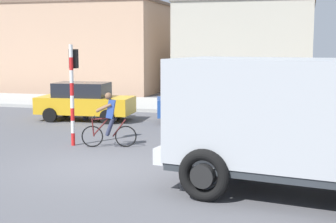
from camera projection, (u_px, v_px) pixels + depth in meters
The scene contains 10 objects.
ground_plane at pixel (96, 167), 13.05m from camera, with size 120.00×120.00×0.00m, color #56565B.
sidewalk_far at pixel (200, 106), 25.45m from camera, with size 80.00×5.00×0.16m, color #ADADA8.
truck_foreground at pixel (296, 118), 10.50m from camera, with size 5.74×3.45×2.90m.
cyclist at pixel (109, 120), 15.51m from camera, with size 1.67×0.63×1.72m.
traffic_light_pole at pixel (73, 81), 15.69m from camera, with size 0.24×0.43×3.20m.
car_red_near at pixel (205, 103), 20.42m from camera, with size 4.32×2.80×1.60m.
car_white_mid at pixel (85, 101), 21.10m from camera, with size 4.12×2.11×1.60m.
pedestrian_near_kerb at pixel (85, 100), 21.05m from camera, with size 0.34×0.22×1.62m.
building_corner_left at pixel (82, 47), 35.22m from camera, with size 12.07×8.01×6.06m.
building_mid_block at pixel (247, 48), 32.37m from camera, with size 8.35×8.07×5.92m.
Camera 1 is at (5.26, -11.75, 3.20)m, focal length 53.24 mm.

